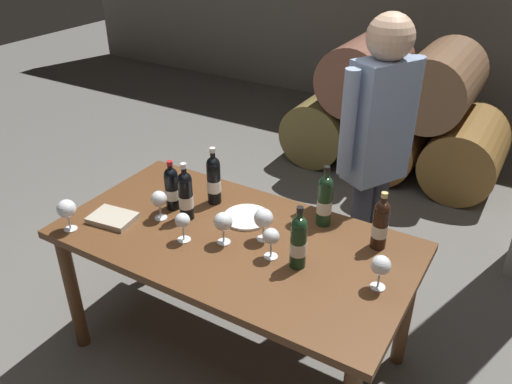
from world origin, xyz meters
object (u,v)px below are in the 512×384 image
Objects in this scene: wine_bottle_3 at (214,179)px; wine_bottle_5 at (380,224)px; wine_glass_1 at (381,266)px; sommelier_presenting at (377,145)px; wine_bottle_2 at (298,241)px; wine_bottle_1 at (325,200)px; dining_table at (235,253)px; tasting_notebook at (113,218)px; serving_plate at (247,217)px; wine_glass_2 at (159,200)px; wine_bottle_4 at (172,188)px; wine_glass_6 at (67,209)px; wine_glass_5 at (223,222)px; wine_glass_3 at (264,219)px; wine_glass_0 at (183,222)px; wine_glass_4 at (271,237)px; wine_bottle_0 at (186,195)px.

wine_bottle_3 is 1.10× the size of wine_bottle_5.
wine_glass_1 is 0.83m from sommelier_presenting.
wine_bottle_1 is at bearing 96.60° from wine_bottle_2.
dining_table is at bearing -118.49° from sommelier_presenting.
tasting_notebook is 0.92× the size of serving_plate.
wine_glass_2 is at bearing -179.10° from wine_bottle_2.
wine_bottle_3 is at bearing 46.21° from wine_bottle_4.
tasting_notebook is (0.12, 0.17, -0.10)m from wine_glass_6.
wine_bottle_3 is at bearing 131.39° from wine_glass_5.
wine_glass_1 is at bearing 2.59° from wine_glass_2.
dining_table is at bearing -8.49° from wine_bottle_4.
sommelier_presenting reaches higher than wine_bottle_1.
wine_bottle_1 is 0.19× the size of sommelier_presenting.
dining_table is 0.25m from wine_glass_3.
wine_bottle_2 reaches higher than wine_glass_3.
tasting_notebook is at bearing -173.42° from wine_glass_0.
wine_bottle_4 is at bearing -168.15° from wine_bottle_5.
wine_glass_5 is (-0.37, -0.02, -0.02)m from wine_bottle_2.
wine_glass_3 is (-0.19, -0.27, -0.02)m from wine_bottle_1.
serving_plate is 0.78m from sommelier_presenting.
wine_bottle_4 is 1.05m from wine_bottle_5.
wine_bottle_1 is 0.69m from wine_glass_0.
sommelier_presenting reaches higher than wine_bottle_4.
sommelier_presenting is at bearing 38.10° from wine_bottle_3.
wine_bottle_1 is at bearing 23.67° from serving_plate.
dining_table is at bearing 168.46° from wine_glass_4.
wine_glass_2 is at bearing -152.59° from wine_bottle_1.
wine_glass_3 is at bearing 23.99° from dining_table.
wine_glass_5 reaches higher than wine_glass_4.
wine_glass_0 is 0.36m from serving_plate.
wine_bottle_2 is 0.36m from wine_glass_1.
wine_bottle_4 is 1.75× the size of wine_glass_2.
wine_glass_2 reaches higher than dining_table.
wine_bottle_1 is 0.51m from wine_glass_1.
wine_glass_3 is at bearing 174.46° from wine_glass_1.
wine_bottle_0 is 0.20m from wine_glass_0.
wine_glass_4 reaches higher than tasting_notebook.
wine_bottle_3 is 2.05× the size of wine_glass_2.
sommelier_presenting is at bearing 39.75° from wine_bottle_4.
wine_bottle_2 reaches higher than wine_bottle_5.
wine_bottle_5 is at bearing 24.68° from wine_glass_3.
wine_glass_4 is 0.85m from tasting_notebook.
wine_glass_3 reaches higher than wine_glass_1.
wine_glass_3 and wine_glass_6 have the same top height.
wine_bottle_3 is 0.31m from wine_glass_2.
wine_glass_0 is at bearing -154.99° from wine_glass_5.
wine_bottle_5 is 0.30m from wine_glass_1.
wine_glass_4 is at bearing 0.43° from wine_glass_2.
wine_glass_1 is at bearing -39.27° from wine_bottle_1.
wine_bottle_1 reaches higher than wine_glass_6.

